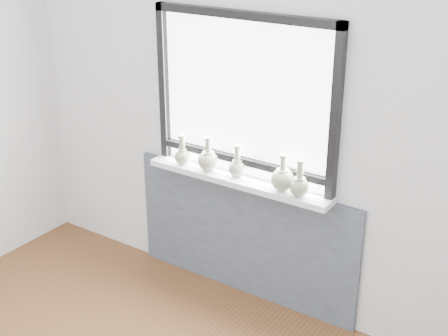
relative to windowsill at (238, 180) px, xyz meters
The scene contains 9 objects.
back_wall 0.43m from the windowsill, 90.00° to the left, with size 3.60×0.02×2.60m, color silver.
apron_panel 0.46m from the windowsill, 90.00° to the left, with size 1.70×0.03×0.86m, color #505A68.
windowsill is the anchor object (origin of this frame).
window 0.56m from the windowsill, 90.00° to the left, with size 1.30×0.06×1.05m.
vase_a 0.44m from the windowsill, behind, with size 0.11×0.11×0.21m.
vase_b 0.25m from the windowsill, behind, with size 0.14×0.14×0.23m.
vase_c 0.09m from the windowsill, 138.43° to the left, with size 0.12×0.12×0.22m.
vase_d 0.35m from the windowsill, ahead, with size 0.15×0.15×0.23m.
vase_e 0.47m from the windowsill, ahead, with size 0.13×0.13×0.23m.
Camera 1 is at (1.98, -1.40, 2.53)m, focal length 50.00 mm.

